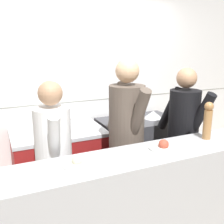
# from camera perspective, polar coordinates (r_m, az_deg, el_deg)

# --- Properties ---
(wall_back_tiled) EXTENTS (8.00, 0.06, 2.60)m
(wall_back_tiled) POSITION_cam_1_polar(r_m,az_deg,el_deg) (3.54, -4.94, 5.04)
(wall_back_tiled) COLOR white
(wall_back_tiled) RESTS_ON ground_plane
(oven_range) EXTENTS (1.05, 0.71, 0.91)m
(oven_range) POSITION_cam_1_polar(r_m,az_deg,el_deg) (3.27, -11.34, -11.50)
(oven_range) COLOR maroon
(oven_range) RESTS_ON ground_plane
(prep_counter) EXTENTS (1.02, 0.65, 0.91)m
(prep_counter) POSITION_cam_1_polar(r_m,az_deg,el_deg) (3.64, 5.66, -8.60)
(prep_counter) COLOR #38383D
(prep_counter) RESTS_ON ground_plane
(pass_counter) EXTENTS (2.65, 0.45, 1.01)m
(pass_counter) POSITION_cam_1_polar(r_m,az_deg,el_deg) (2.47, 8.91, -19.49)
(pass_counter) COLOR #B7BABF
(pass_counter) RESTS_ON ground_plane
(stock_pot) EXTENTS (0.28, 0.28, 0.15)m
(stock_pot) POSITION_cam_1_polar(r_m,az_deg,el_deg) (3.07, -11.62, -2.50)
(stock_pot) COLOR beige
(stock_pot) RESTS_ON oven_range
(mixing_bowl_steel) EXTENTS (0.26, 0.26, 0.10)m
(mixing_bowl_steel) POSITION_cam_1_polar(r_m,az_deg,el_deg) (3.57, 8.96, -0.55)
(mixing_bowl_steel) COLOR #B7BABF
(mixing_bowl_steel) RESTS_ON prep_counter
(plated_dish_main) EXTENTS (0.23, 0.23, 0.08)m
(plated_dish_main) POSITION_cam_1_polar(r_m,az_deg,el_deg) (1.97, -7.61, -10.87)
(plated_dish_main) COLOR white
(plated_dish_main) RESTS_ON pass_counter
(plated_dish_appetiser) EXTENTS (0.25, 0.25, 0.09)m
(plated_dish_appetiser) POSITION_cam_1_polar(r_m,az_deg,el_deg) (2.28, 11.15, -7.41)
(plated_dish_appetiser) COLOR white
(plated_dish_appetiser) RESTS_ON pass_counter
(pepper_mill) EXTENTS (0.08, 0.08, 0.35)m
(pepper_mill) POSITION_cam_1_polar(r_m,az_deg,el_deg) (2.58, 20.13, -1.60)
(pepper_mill) COLOR #AD7A47
(pepper_mill) RESTS_ON pass_counter
(chef_head_cook) EXTENTS (0.36, 0.69, 1.58)m
(chef_head_cook) POSITION_cam_1_polar(r_m,az_deg,el_deg) (2.44, -12.49, -9.95)
(chef_head_cook) COLOR black
(chef_head_cook) RESTS_ON ground_plane
(chef_sous) EXTENTS (0.36, 0.76, 1.75)m
(chef_sous) POSITION_cam_1_polar(r_m,az_deg,el_deg) (2.67, 3.14, -5.29)
(chef_sous) COLOR black
(chef_sous) RESTS_ON ground_plane
(chef_line) EXTENTS (0.41, 0.72, 1.64)m
(chef_line) POSITION_cam_1_polar(r_m,az_deg,el_deg) (3.03, 15.15, -4.55)
(chef_line) COLOR black
(chef_line) RESTS_ON ground_plane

